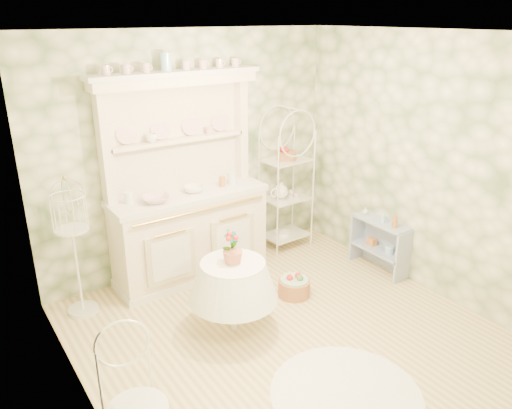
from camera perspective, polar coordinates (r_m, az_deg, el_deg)
floor at (r=4.89m, az=3.42°, el=-14.48°), size 3.60×3.60×0.00m
ceiling at (r=3.99m, az=4.29°, el=19.04°), size 3.60×3.60×0.00m
wall_left at (r=3.52m, az=-20.11°, el=-5.27°), size 3.60×3.60×0.00m
wall_right at (r=5.49m, az=18.83°, el=4.19°), size 3.60×3.60×0.00m
wall_back at (r=5.70m, az=-7.42°, el=5.74°), size 3.60×3.60×0.00m
wall_front at (r=3.17m, az=24.45°, el=-8.93°), size 3.60×3.60×0.00m
kitchen_dresser at (r=5.44m, az=-7.83°, el=2.70°), size 1.87×0.61×2.29m
bakers_rack at (r=6.22m, az=3.47°, el=3.26°), size 0.61×0.45×1.89m
side_shelf at (r=6.02m, az=13.91°, el=-4.79°), size 0.28×0.66×0.56m
round_table at (r=4.76m, az=-2.60°, el=-10.83°), size 0.70×0.70×0.65m
birdcage_stand at (r=5.12m, az=-20.11°, el=-4.10°), size 0.37×0.37×1.54m
floor_basket at (r=5.41m, az=4.37°, el=-9.35°), size 0.38×0.38×0.21m
lace_rug at (r=4.29m, az=10.23°, el=-20.58°), size 1.41×1.41×0.01m
bowl_floral at (r=5.25m, az=-11.37°, el=0.34°), size 0.35×0.35×0.07m
bowl_white at (r=5.49m, az=-7.13°, el=1.50°), size 0.22×0.22×0.07m
cup_left at (r=5.33m, az=-11.87°, el=7.28°), size 0.14×0.14×0.09m
cup_right at (r=5.62m, az=-5.40°, el=8.32°), size 0.09×0.09×0.09m
potted_geranium at (r=4.55m, az=-2.84°, el=-4.86°), size 0.19×0.16×0.31m
bottle_amber at (r=5.72m, az=15.61°, el=-1.91°), size 0.08×0.08×0.16m
bottle_blue at (r=5.84m, az=14.41°, el=-1.63°), size 0.06×0.06×0.11m
bottle_glass at (r=6.03m, az=12.39°, el=-0.78°), size 0.08×0.08×0.09m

